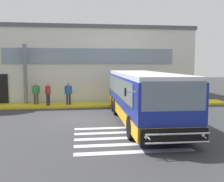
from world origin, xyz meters
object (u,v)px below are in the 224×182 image
at_px(entry_support_column, 25,74).
at_px(passenger_at_curb_edge, 68,92).
at_px(passenger_near_column, 36,92).
at_px(passenger_by_doorway, 48,93).
at_px(bus_main_foreground, 142,97).

height_order(entry_support_column, passenger_at_curb_edge, entry_support_column).
relative_size(passenger_near_column, passenger_at_curb_edge, 1.00).
xyz_separation_m(passenger_near_column, passenger_at_curb_edge, (2.42, -0.53, -0.03)).
bearing_deg(passenger_at_curb_edge, passenger_by_doorway, -170.27).
xyz_separation_m(bus_main_foreground, passenger_at_curb_edge, (-4.18, 5.57, -0.25)).
relative_size(bus_main_foreground, passenger_by_doorway, 6.51).
height_order(bus_main_foreground, passenger_by_doorway, bus_main_foreground).
distance_m(entry_support_column, passenger_near_column, 1.56).
bearing_deg(passenger_near_column, bus_main_foreground, -42.74).
bearing_deg(bus_main_foreground, entry_support_column, 138.79).
height_order(entry_support_column, bus_main_foreground, entry_support_column).
bearing_deg(passenger_at_curb_edge, passenger_near_column, 167.58).
distance_m(bus_main_foreground, passenger_by_doorway, 7.76).
xyz_separation_m(bus_main_foreground, passenger_by_doorway, (-5.64, 5.32, -0.25)).
bearing_deg(bus_main_foreground, passenger_at_curb_edge, 126.89).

